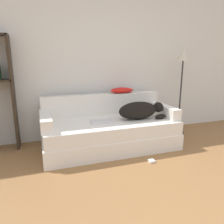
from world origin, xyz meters
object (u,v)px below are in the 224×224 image
object	(u,v)px
dog	(140,110)
throw_pillow	(122,90)
power_adapter	(152,161)
floor_lamp	(183,62)
laptop	(102,122)
couch	(110,134)

from	to	relation	value
dog	throw_pillow	distance (m)	0.55
dog	throw_pillow	size ratio (longest dim) A/B	1.85
throw_pillow	power_adapter	bearing A→B (deg)	-88.77
floor_lamp	power_adapter	distance (m)	1.85
power_adapter	laptop	bearing A→B (deg)	130.49
floor_lamp	power_adapter	world-z (taller)	floor_lamp
dog	floor_lamp	bearing A→B (deg)	18.76
couch	dog	distance (m)	0.59
dog	power_adapter	world-z (taller)	dog
couch	power_adapter	world-z (taller)	couch
dog	power_adapter	size ratio (longest dim) A/B	9.46
dog	laptop	size ratio (longest dim) A/B	2.13
dog	laptop	distance (m)	0.62
couch	laptop	size ratio (longest dim) A/B	5.80
couch	dog	bearing A→B (deg)	-9.88
laptop	floor_lamp	distance (m)	1.77
dog	power_adapter	distance (m)	0.81
couch	floor_lamp	size ratio (longest dim) A/B	1.30
couch	power_adapter	bearing A→B (deg)	-60.93
dog	floor_lamp	size ratio (longest dim) A/B	0.48
couch	throw_pillow	xyz separation A→B (m)	(0.34, 0.40, 0.60)
couch	power_adapter	distance (m)	0.78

